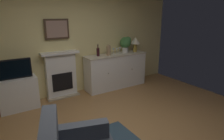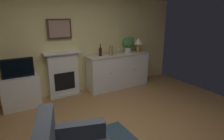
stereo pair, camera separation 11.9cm
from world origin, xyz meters
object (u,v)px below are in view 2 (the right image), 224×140
object	(u,v)px
framed_picture	(59,29)
wine_bottle	(100,52)
sideboard_cabinet	(118,71)
wine_glass_right	(122,49)
wine_glass_center	(119,49)
potted_plant_small	(128,43)
tv_set	(18,68)
table_lamp	(138,42)
tv_cabinet	(21,92)
wine_glass_left	(116,50)
fireplace_unit	(63,74)
vase_decorative	(111,50)

from	to	relation	value
framed_picture	wine_bottle	world-z (taller)	framed_picture
sideboard_cabinet	wine_glass_right	size ratio (longest dim) A/B	10.43
wine_glass_center	potted_plant_small	world-z (taller)	potted_plant_small
wine_bottle	tv_set	bearing A→B (deg)	-178.45
wine_glass_center	wine_glass_right	xyz separation A→B (m)	(0.11, 0.02, 0.00)
framed_picture	wine_glass_center	xyz separation A→B (m)	(1.47, -0.23, -0.57)
table_lamp	tv_cabinet	size ratio (longest dim) A/B	0.53
potted_plant_small	tv_set	bearing A→B (deg)	-178.89
wine_bottle	wine_glass_center	xyz separation A→B (m)	(0.53, -0.05, 0.01)
wine_glass_left	wine_glass_right	size ratio (longest dim) A/B	1.00
fireplace_unit	wine_glass_center	bearing A→B (deg)	-7.18
fireplace_unit	vase_decorative	world-z (taller)	vase_decorative
wine_glass_right	fireplace_unit	bearing A→B (deg)	174.16
table_lamp	tv_set	xyz separation A→B (m)	(-3.06, -0.01, -0.32)
sideboard_cabinet	wine_glass_left	bearing A→B (deg)	-166.83
wine_glass_center	wine_glass_right	size ratio (longest dim) A/B	1.00
wine_glass_left	potted_plant_small	size ratio (longest dim) A/B	0.38
framed_picture	wine_glass_left	size ratio (longest dim) A/B	3.33
table_lamp	wine_bottle	distance (m)	1.16
tv_cabinet	tv_set	xyz separation A→B (m)	(0.00, -0.02, 0.54)
tv_cabinet	tv_set	size ratio (longest dim) A/B	1.21
sideboard_cabinet	framed_picture	bearing A→B (deg)	171.25
framed_picture	wine_glass_right	world-z (taller)	framed_picture
table_lamp	wine_glass_center	distance (m)	0.64
wine_bottle	tv_set	size ratio (longest dim) A/B	0.47
table_lamp	vase_decorative	world-z (taller)	table_lamp
wine_glass_center	vase_decorative	world-z (taller)	vase_decorative
wine_glass_right	tv_set	size ratio (longest dim) A/B	0.27
wine_bottle	wine_glass_left	distance (m)	0.43
wine_glass_right	tv_cabinet	xyz separation A→B (m)	(-2.56, -0.00, -0.70)
sideboard_cabinet	potted_plant_small	xyz separation A→B (m)	(0.35, 0.05, 0.71)
wine_glass_left	wine_glass_center	xyz separation A→B (m)	(0.11, 0.01, 0.00)
wine_glass_center	wine_glass_right	world-z (taller)	same
framed_picture	sideboard_cabinet	bearing A→B (deg)	-8.75
tv_cabinet	potted_plant_small	world-z (taller)	potted_plant_small
sideboard_cabinet	tv_cabinet	bearing A→B (deg)	179.64
potted_plant_small	vase_decorative	bearing A→B (deg)	-170.99
fireplace_unit	table_lamp	distance (m)	2.19
wine_glass_center	fireplace_unit	bearing A→B (deg)	172.82
fireplace_unit	wine_glass_center	size ratio (longest dim) A/B	6.67
wine_glass_right	tv_set	bearing A→B (deg)	-179.47
wine_bottle	tv_cabinet	bearing A→B (deg)	-179.14
fireplace_unit	wine_bottle	xyz separation A→B (m)	(0.94, -0.13, 0.48)
wine_glass_left	tv_set	distance (m)	2.34
sideboard_cabinet	fireplace_unit	bearing A→B (deg)	173.01
wine_glass_left	wine_glass_center	size ratio (longest dim) A/B	1.00
sideboard_cabinet	wine_bottle	world-z (taller)	wine_bottle
wine_glass_center	vase_decorative	size ratio (longest dim) A/B	0.59
sideboard_cabinet	wine_bottle	size ratio (longest dim) A/B	5.93
vase_decorative	potted_plant_small	world-z (taller)	potted_plant_small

